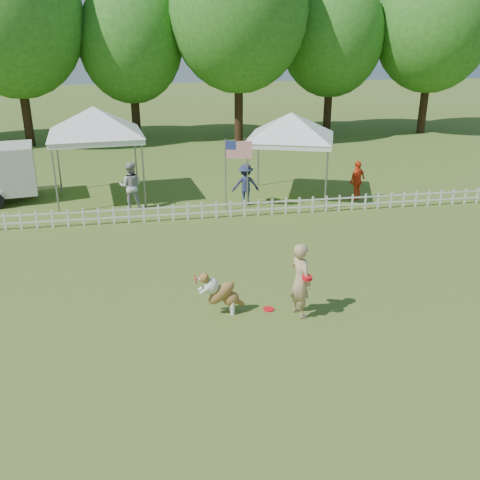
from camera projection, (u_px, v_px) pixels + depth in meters
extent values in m
plane|color=#476620|center=(268.00, 314.00, 12.35)|extent=(120.00, 120.00, 0.00)
imported|color=tan|center=(300.00, 280.00, 12.02)|extent=(0.60, 0.74, 1.76)
cylinder|color=red|center=(269.00, 309.00, 12.56)|extent=(0.34, 0.34, 0.02)
imported|color=#A6A5AB|center=(131.00, 186.00, 19.40)|extent=(0.91, 0.74, 1.74)
imported|color=navy|center=(246.00, 185.00, 19.93)|extent=(1.04, 0.64, 1.55)
imported|color=#F2421C|center=(357.00, 180.00, 20.50)|extent=(0.95, 0.81, 1.53)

